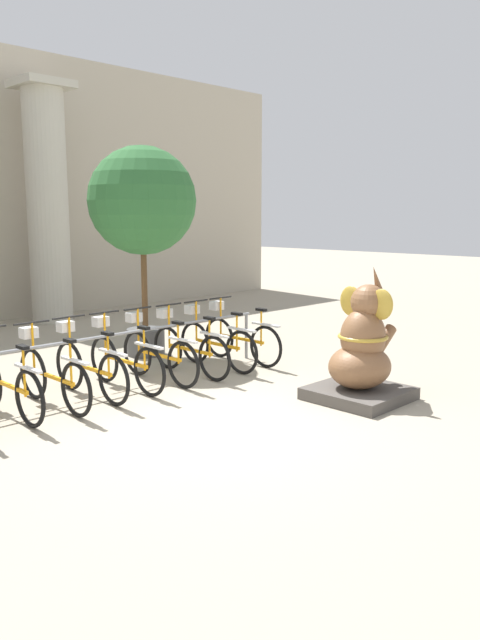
{
  "coord_description": "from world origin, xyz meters",
  "views": [
    {
      "loc": [
        -4.68,
        -5.1,
        2.35
      ],
      "look_at": [
        1.01,
        0.54,
        1.0
      ],
      "focal_mm": 35.0,
      "sensor_mm": 36.0,
      "label": 1
    }
  ],
  "objects_px": {
    "bicycle_7": "(216,342)",
    "bicycle_5": "(157,354)",
    "bicycle_1": "(7,383)",
    "potted_tree": "(142,205)",
    "bicycle_6": "(188,348)",
    "bicycle_2": "(52,375)",
    "bicycle_8": "(240,337)",
    "elephant_statue": "(362,354)",
    "bicycle_4": "(124,360)",
    "bicycle_3": "(89,367)"
  },
  "relations": [
    {
      "from": "bicycle_2",
      "to": "bicycle_8",
      "type": "distance_m",
      "value": 3.35
    },
    {
      "from": "bicycle_7",
      "to": "bicycle_6",
      "type": "bearing_deg",
      "value": -179.42
    },
    {
      "from": "bicycle_5",
      "to": "bicycle_8",
      "type": "height_order",
      "value": "same"
    },
    {
      "from": "bicycle_2",
      "to": "bicycle_6",
      "type": "relative_size",
      "value": 1.0
    },
    {
      "from": "bicycle_6",
      "to": "bicycle_5",
      "type": "bearing_deg",
      "value": 177.45
    },
    {
      "from": "bicycle_2",
      "to": "bicycle_4",
      "type": "distance_m",
      "value": 1.12
    },
    {
      "from": "bicycle_3",
      "to": "bicycle_6",
      "type": "relative_size",
      "value": 1.0
    },
    {
      "from": "bicycle_5",
      "to": "elephant_statue",
      "type": "relative_size",
      "value": 0.99
    },
    {
      "from": "bicycle_6",
      "to": "elephant_statue",
      "type": "distance_m",
      "value": 2.66
    },
    {
      "from": "bicycle_4",
      "to": "bicycle_2",
      "type": "bearing_deg",
      "value": -176.55
    },
    {
      "from": "bicycle_3",
      "to": "bicycle_4",
      "type": "relative_size",
      "value": 1.0
    },
    {
      "from": "bicycle_1",
      "to": "bicycle_4",
      "type": "xyz_separation_m",
      "value": [
        1.67,
        0.02,
        0.0
      ]
    },
    {
      "from": "bicycle_3",
      "to": "bicycle_5",
      "type": "height_order",
      "value": "same"
    },
    {
      "from": "bicycle_1",
      "to": "bicycle_5",
      "type": "relative_size",
      "value": 1.0
    },
    {
      "from": "bicycle_7",
      "to": "bicycle_5",
      "type": "bearing_deg",
      "value": 179.02
    },
    {
      "from": "bicycle_8",
      "to": "bicycle_7",
      "type": "bearing_deg",
      "value": -177.75
    },
    {
      "from": "bicycle_1",
      "to": "bicycle_7",
      "type": "xyz_separation_m",
      "value": [
        3.35,
        -0.02,
        0.0
      ]
    },
    {
      "from": "bicycle_1",
      "to": "bicycle_7",
      "type": "height_order",
      "value": "same"
    },
    {
      "from": "elephant_statue",
      "to": "bicycle_2",
      "type": "bearing_deg",
      "value": 139.87
    },
    {
      "from": "bicycle_3",
      "to": "bicycle_1",
      "type": "bearing_deg",
      "value": -179.22
    },
    {
      "from": "bicycle_5",
      "to": "elephant_statue",
      "type": "xyz_separation_m",
      "value": [
        1.31,
        -2.56,
        0.19
      ]
    },
    {
      "from": "potted_tree",
      "to": "bicycle_3",
      "type": "bearing_deg",
      "value": -143.63
    },
    {
      "from": "bicycle_2",
      "to": "bicycle_1",
      "type": "bearing_deg",
      "value": 175.48
    },
    {
      "from": "bicycle_5",
      "to": "bicycle_1",
      "type": "bearing_deg",
      "value": -179.92
    },
    {
      "from": "bicycle_3",
      "to": "bicycle_7",
      "type": "xyz_separation_m",
      "value": [
        2.23,
        -0.03,
        0.0
      ]
    },
    {
      "from": "bicycle_2",
      "to": "potted_tree",
      "type": "xyz_separation_m",
      "value": [
        2.59,
        1.55,
        2.1
      ]
    },
    {
      "from": "bicycle_2",
      "to": "elephant_statue",
      "type": "bearing_deg",
      "value": -40.13
    },
    {
      "from": "potted_tree",
      "to": "bicycle_8",
      "type": "bearing_deg",
      "value": -63.18
    },
    {
      "from": "bicycle_5",
      "to": "bicycle_4",
      "type": "bearing_deg",
      "value": 177.96
    },
    {
      "from": "bicycle_4",
      "to": "bicycle_8",
      "type": "height_order",
      "value": "same"
    },
    {
      "from": "bicycle_1",
      "to": "potted_tree",
      "type": "xyz_separation_m",
      "value": [
        3.14,
        1.51,
        2.1
      ]
    },
    {
      "from": "bicycle_5",
      "to": "bicycle_7",
      "type": "distance_m",
      "value": 1.12
    },
    {
      "from": "bicycle_8",
      "to": "elephant_statue",
      "type": "relative_size",
      "value": 0.99
    },
    {
      "from": "potted_tree",
      "to": "bicycle_2",
      "type": "bearing_deg",
      "value": -149.01
    },
    {
      "from": "bicycle_4",
      "to": "bicycle_7",
      "type": "height_order",
      "value": "same"
    },
    {
      "from": "bicycle_1",
      "to": "bicycle_8",
      "type": "height_order",
      "value": "same"
    },
    {
      "from": "bicycle_2",
      "to": "bicycle_3",
      "type": "height_order",
      "value": "same"
    },
    {
      "from": "bicycle_4",
      "to": "bicycle_5",
      "type": "relative_size",
      "value": 1.0
    },
    {
      "from": "bicycle_2",
      "to": "bicycle_8",
      "type": "bearing_deg",
      "value": 0.86
    },
    {
      "from": "bicycle_3",
      "to": "bicycle_7",
      "type": "relative_size",
      "value": 1.0
    },
    {
      "from": "bicycle_8",
      "to": "elephant_statue",
      "type": "distance_m",
      "value": 2.6
    },
    {
      "from": "potted_tree",
      "to": "bicycle_6",
      "type": "bearing_deg",
      "value": -103.08
    },
    {
      "from": "bicycle_3",
      "to": "bicycle_6",
      "type": "bearing_deg",
      "value": -1.26
    },
    {
      "from": "bicycle_4",
      "to": "bicycle_5",
      "type": "bearing_deg",
      "value": -2.04
    },
    {
      "from": "bicycle_3",
      "to": "elephant_statue",
      "type": "bearing_deg",
      "value": -46.69
    },
    {
      "from": "bicycle_8",
      "to": "bicycle_2",
      "type": "bearing_deg",
      "value": -179.14
    },
    {
      "from": "bicycle_7",
      "to": "potted_tree",
      "type": "height_order",
      "value": "potted_tree"
    },
    {
      "from": "bicycle_4",
      "to": "bicycle_6",
      "type": "xyz_separation_m",
      "value": [
        1.12,
        -0.04,
        0.0
      ]
    },
    {
      "from": "bicycle_2",
      "to": "bicycle_5",
      "type": "distance_m",
      "value": 1.67
    },
    {
      "from": "bicycle_4",
      "to": "bicycle_5",
      "type": "height_order",
      "value": "same"
    }
  ]
}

